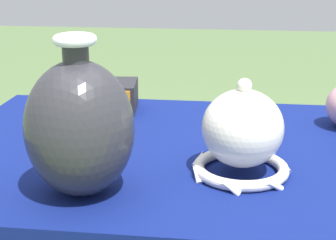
{
  "coord_description": "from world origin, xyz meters",
  "views": [
    {
      "loc": [
        0.08,
        -1.05,
        1.15
      ],
      "look_at": [
        -0.03,
        -0.14,
        0.85
      ],
      "focal_mm": 55.0,
      "sensor_mm": 36.0,
      "label": 1
    }
  ],
  "objects": [
    {
      "name": "vase_dome_bell",
      "position": [
        0.11,
        -0.13,
        0.82
      ],
      "size": [
        0.2,
        0.2,
        0.19
      ],
      "color": "white",
      "rests_on": "display_table"
    },
    {
      "name": "vase_tall_bulbous",
      "position": [
        -0.17,
        -0.24,
        0.87
      ],
      "size": [
        0.19,
        0.19,
        0.28
      ],
      "color": "#2D2D33",
      "rests_on": "display_table"
    },
    {
      "name": "display_table",
      "position": [
        0.0,
        -0.02,
        0.66
      ],
      "size": [
        1.11,
        0.75,
        0.74
      ],
      "color": "#38383D",
      "rests_on": "ground_plane"
    },
    {
      "name": "mosaic_tile_box",
      "position": [
        -0.25,
        0.25,
        0.78
      ],
      "size": [
        0.17,
        0.15,
        0.08
      ],
      "rotation": [
        0.0,
        0.0,
        0.1
      ],
      "color": "#232328",
      "rests_on": "display_table"
    },
    {
      "name": "cup_wide_ochre",
      "position": [
        -0.24,
        0.03,
        0.79
      ],
      "size": [
        0.11,
        0.11,
        0.09
      ],
      "color": "gold",
      "rests_on": "display_table"
    }
  ]
}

